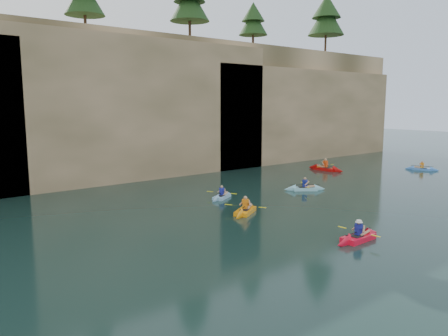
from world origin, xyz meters
TOP-DOWN VIEW (x-y plane):
  - ground at (0.00, 0.00)m, footprint 160.00×160.00m
  - cliff at (0.00, 30.00)m, footprint 70.00×16.00m
  - cliff_slab_center at (2.00, 22.60)m, footprint 24.00×2.40m
  - cliff_slab_east at (22.00, 22.60)m, footprint 26.00×2.40m
  - sea_cave_center at (-4.00, 21.95)m, footprint 3.50×1.00m
  - sea_cave_east at (10.00, 21.95)m, footprint 5.00×1.00m
  - main_kayaker at (1.62, 2.23)m, footprint 3.09×2.12m
  - kayaker_orange at (0.92, 8.97)m, footprint 3.09×2.25m
  - kayaker_ltblue_near at (8.36, 11.14)m, footprint 2.76×2.23m
  - kayaker_red_far at (16.76, 15.99)m, footprint 2.63×3.71m
  - kayaker_ltblue_mid at (2.27, 12.75)m, footprint 2.71×1.88m
  - kayaker_blue_east at (23.69, 10.62)m, footprint 1.92×2.91m

SIDE VIEW (x-z plane):
  - ground at x=0.00m, z-range 0.00..0.00m
  - kayaker_blue_east at x=23.69m, z-range -0.39..0.64m
  - kayaker_ltblue_mid at x=2.27m, z-range -0.39..0.64m
  - kayaker_ltblue_near at x=8.36m, z-range -0.43..0.71m
  - kayaker_orange at x=0.92m, z-range -0.45..0.75m
  - main_kayaker at x=1.62m, z-range -0.42..0.72m
  - kayaker_red_far at x=16.76m, z-range -0.51..0.84m
  - sea_cave_center at x=-4.00m, z-range 0.00..3.20m
  - sea_cave_east at x=10.00m, z-range 0.00..4.50m
  - cliff_slab_east at x=22.00m, z-range 0.00..9.84m
  - cliff_slab_center at x=2.00m, z-range 0.00..11.40m
  - cliff at x=0.00m, z-range 0.00..12.00m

